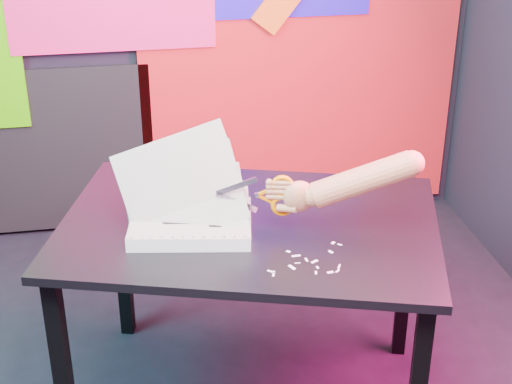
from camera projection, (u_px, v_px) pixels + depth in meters
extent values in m
cube|color=red|center=(301.00, 61.00, 3.87)|extent=(1.60, 0.02, 1.60)
cube|color=black|center=(20.00, 154.00, 3.84)|extent=(1.30, 0.02, 0.85)
cube|color=black|center=(62.00, 371.00, 2.51)|extent=(0.06, 0.06, 0.72)
cube|color=black|center=(122.00, 257.00, 3.14)|extent=(0.06, 0.06, 0.72)
cube|color=black|center=(405.00, 275.00, 3.02)|extent=(0.06, 0.06, 0.72)
cube|color=#272729|center=(249.00, 226.00, 2.60)|extent=(1.43, 1.15, 0.03)
cube|color=silver|center=(191.00, 224.00, 2.54)|extent=(0.43, 0.34, 0.05)
cube|color=#EEE9CE|center=(191.00, 217.00, 2.53)|extent=(0.42, 0.34, 0.00)
cube|color=#EEE9CE|center=(191.00, 216.00, 2.52)|extent=(0.41, 0.33, 0.12)
cube|color=#EEE9CE|center=(187.00, 208.00, 2.53)|extent=(0.37, 0.28, 0.20)
cube|color=#EEE9CE|center=(183.00, 193.00, 2.52)|extent=(0.41, 0.22, 0.29)
cube|color=#EEE9CE|center=(179.00, 178.00, 2.51)|extent=(0.43, 0.15, 0.34)
cylinder|color=black|center=(131.00, 237.00, 2.41)|extent=(0.01, 0.01, 0.00)
cylinder|color=black|center=(142.00, 237.00, 2.41)|extent=(0.01, 0.01, 0.00)
cylinder|color=black|center=(152.00, 237.00, 2.41)|extent=(0.01, 0.01, 0.00)
cylinder|color=black|center=(162.00, 237.00, 2.41)|extent=(0.01, 0.01, 0.00)
cylinder|color=black|center=(173.00, 237.00, 2.41)|extent=(0.01, 0.01, 0.00)
cylinder|color=black|center=(183.00, 237.00, 2.41)|extent=(0.01, 0.01, 0.00)
cylinder|color=black|center=(193.00, 237.00, 2.41)|extent=(0.01, 0.01, 0.00)
cylinder|color=black|center=(204.00, 237.00, 2.41)|extent=(0.01, 0.01, 0.00)
cylinder|color=black|center=(214.00, 237.00, 2.41)|extent=(0.01, 0.01, 0.00)
cylinder|color=black|center=(224.00, 237.00, 2.41)|extent=(0.01, 0.01, 0.00)
cylinder|color=black|center=(235.00, 237.00, 2.41)|extent=(0.01, 0.01, 0.00)
cylinder|color=black|center=(245.00, 237.00, 2.41)|extent=(0.01, 0.01, 0.00)
cylinder|color=black|center=(141.00, 199.00, 2.64)|extent=(0.01, 0.01, 0.00)
cylinder|color=black|center=(151.00, 199.00, 2.64)|extent=(0.01, 0.01, 0.00)
cylinder|color=black|center=(160.00, 199.00, 2.64)|extent=(0.01, 0.01, 0.00)
cylinder|color=black|center=(170.00, 199.00, 2.64)|extent=(0.01, 0.01, 0.00)
cylinder|color=black|center=(179.00, 199.00, 2.64)|extent=(0.01, 0.01, 0.00)
cylinder|color=black|center=(188.00, 199.00, 2.64)|extent=(0.01, 0.01, 0.00)
cylinder|color=black|center=(198.00, 199.00, 2.64)|extent=(0.01, 0.01, 0.00)
cylinder|color=black|center=(207.00, 199.00, 2.64)|extent=(0.01, 0.01, 0.00)
cylinder|color=black|center=(217.00, 199.00, 2.64)|extent=(0.01, 0.01, 0.00)
cylinder|color=black|center=(226.00, 198.00, 2.64)|extent=(0.01, 0.01, 0.00)
cylinder|color=black|center=(236.00, 198.00, 2.64)|extent=(0.01, 0.01, 0.00)
cylinder|color=black|center=(245.00, 198.00, 2.64)|extent=(0.01, 0.01, 0.00)
cube|color=black|center=(164.00, 210.00, 2.57)|extent=(0.07, 0.02, 0.00)
cube|color=black|center=(198.00, 212.00, 2.55)|extent=(0.05, 0.02, 0.00)
cube|color=black|center=(177.00, 223.00, 2.49)|extent=(0.09, 0.03, 0.00)
cube|color=black|center=(215.00, 226.00, 2.47)|extent=(0.04, 0.02, 0.00)
cube|color=silver|center=(237.00, 186.00, 2.47)|extent=(0.13, 0.04, 0.07)
cube|color=silver|center=(237.00, 202.00, 2.50)|extent=(0.13, 0.04, 0.07)
cylinder|color=silver|center=(257.00, 195.00, 2.48)|extent=(0.02, 0.02, 0.01)
cube|color=#D56700|center=(264.00, 198.00, 2.49)|extent=(0.05, 0.02, 0.03)
cube|color=#D56700|center=(264.00, 192.00, 2.48)|extent=(0.05, 0.02, 0.03)
torus|color=#D56700|center=(282.00, 186.00, 2.46)|extent=(0.08, 0.03, 0.07)
torus|color=#D56700|center=(282.00, 206.00, 2.49)|extent=(0.08, 0.03, 0.07)
ellipsoid|color=#B97645|center=(299.00, 196.00, 2.47)|extent=(0.10, 0.06, 0.11)
cylinder|color=#B97645|center=(282.00, 197.00, 2.48)|extent=(0.08, 0.04, 0.02)
cylinder|color=#B97645|center=(282.00, 192.00, 2.47)|extent=(0.08, 0.04, 0.02)
cylinder|color=#B97645|center=(282.00, 187.00, 2.46)|extent=(0.07, 0.04, 0.02)
cylinder|color=#B97645|center=(283.00, 183.00, 2.46)|extent=(0.06, 0.03, 0.02)
cylinder|color=#B97645|center=(287.00, 208.00, 2.48)|extent=(0.07, 0.05, 0.03)
cylinder|color=#B97645|center=(315.00, 196.00, 2.47)|extent=(0.08, 0.08, 0.07)
cylinder|color=#B97645|center=(363.00, 180.00, 2.43)|extent=(0.34, 0.16, 0.20)
sphere|color=#B97645|center=(412.00, 163.00, 2.39)|extent=(0.08, 0.08, 0.08)
cube|color=silver|center=(318.00, 267.00, 2.34)|extent=(0.01, 0.01, 0.00)
cube|color=silver|center=(338.00, 271.00, 2.32)|extent=(0.02, 0.02, 0.00)
cube|color=silver|center=(331.00, 252.00, 2.42)|extent=(0.02, 0.02, 0.00)
cube|color=silver|center=(288.00, 251.00, 2.42)|extent=(0.02, 0.02, 0.00)
cube|color=silver|center=(296.00, 256.00, 2.40)|extent=(0.03, 0.01, 0.00)
cube|color=silver|center=(339.00, 267.00, 2.34)|extent=(0.02, 0.03, 0.00)
cube|color=silver|center=(271.00, 272.00, 2.32)|extent=(0.02, 0.02, 0.00)
cube|color=silver|center=(316.00, 273.00, 2.31)|extent=(0.01, 0.02, 0.00)
cube|color=silver|center=(292.00, 267.00, 2.34)|extent=(0.02, 0.03, 0.00)
cube|color=silver|center=(333.00, 243.00, 2.47)|extent=(0.02, 0.02, 0.00)
cube|color=silver|center=(274.00, 274.00, 2.31)|extent=(0.01, 0.03, 0.00)
cube|color=silver|center=(315.00, 262.00, 2.37)|extent=(0.03, 0.02, 0.00)
cube|color=silver|center=(306.00, 260.00, 2.38)|extent=(0.01, 0.02, 0.00)
cube|color=silver|center=(297.00, 263.00, 2.36)|extent=(0.02, 0.01, 0.00)
cube|color=silver|center=(330.00, 272.00, 2.32)|extent=(0.02, 0.01, 0.00)
cube|color=silver|center=(340.00, 245.00, 2.46)|extent=(0.02, 0.01, 0.00)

